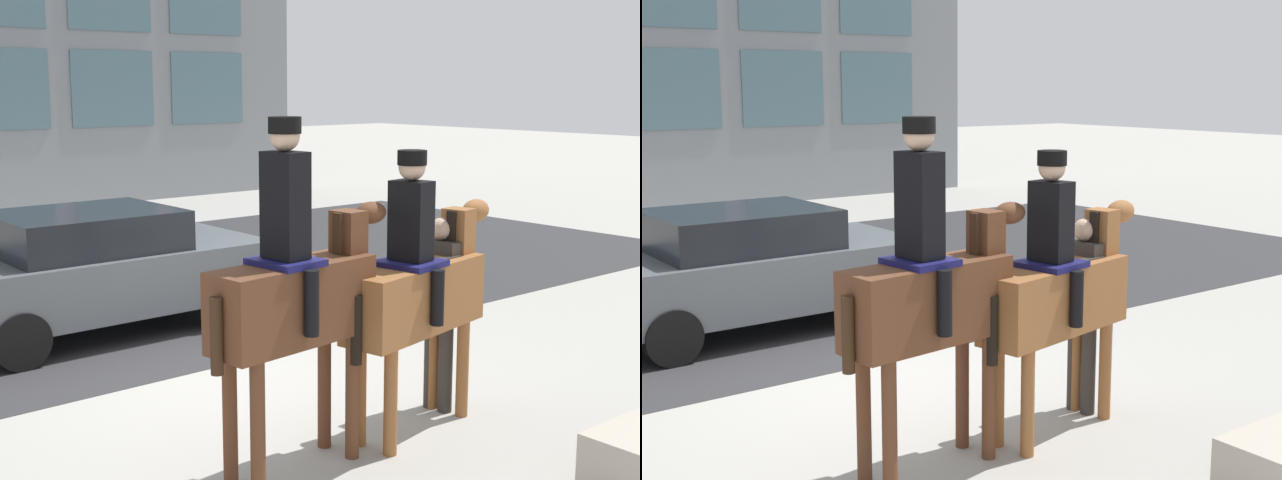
{
  "view_description": "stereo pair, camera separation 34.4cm",
  "coord_description": "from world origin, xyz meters",
  "views": [
    {
      "loc": [
        -4.66,
        -7.05,
        2.94
      ],
      "look_at": [
        0.19,
        -1.19,
        1.59
      ],
      "focal_mm": 50.0,
      "sensor_mm": 36.0,
      "label": 1
    },
    {
      "loc": [
        -4.39,
        -7.26,
        2.94
      ],
      "look_at": [
        0.19,
        -1.19,
        1.59
      ],
      "focal_mm": 50.0,
      "sensor_mm": 36.0,
      "label": 2
    }
  ],
  "objects": [
    {
      "name": "road_surface",
      "position": [
        0.0,
        4.75,
        0.0
      ],
      "size": [
        21.28,
        8.5,
        0.01
      ],
      "color": "#2D2D30",
      "rests_on": "ground_plane"
    },
    {
      "name": "street_car_near_lane",
      "position": [
        -0.17,
        2.59,
        0.76
      ],
      "size": [
        4.03,
        1.92,
        1.46
      ],
      "color": "#51565B",
      "rests_on": "ground_plane"
    },
    {
      "name": "pedestrian_bystander",
      "position": [
        1.07,
        -1.8,
        1.04
      ],
      "size": [
        0.82,
        0.49,
        1.77
      ],
      "rotation": [
        0.0,
        0.0,
        -3.04
      ],
      "color": "#332D28",
      "rests_on": "ground_plane"
    },
    {
      "name": "ground_plane",
      "position": [
        0.0,
        0.0,
        0.0
      ],
      "size": [
        80.0,
        80.0,
        0.0
      ],
      "primitive_type": "plane",
      "color": "#9E9B93"
    },
    {
      "name": "mounted_horse_companion",
      "position": [
        0.6,
        -1.98,
        1.24
      ],
      "size": [
        1.97,
        0.71,
        2.4
      ],
      "rotation": [
        0.0,
        0.0,
        0.18
      ],
      "color": "brown",
      "rests_on": "ground_plane"
    },
    {
      "name": "mounted_horse_lead",
      "position": [
        -0.69,
        -1.97,
        1.4
      ],
      "size": [
        1.78,
        0.65,
        2.7
      ],
      "rotation": [
        0.0,
        0.0,
        0.1
      ],
      "color": "#59331E",
      "rests_on": "ground_plane"
    }
  ]
}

